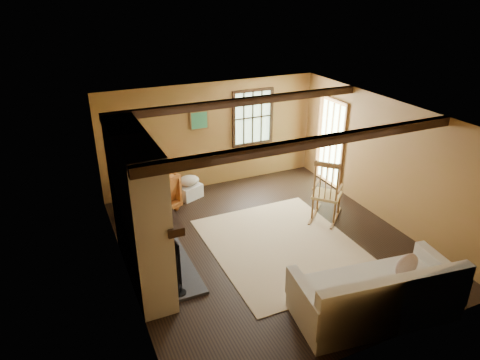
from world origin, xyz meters
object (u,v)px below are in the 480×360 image
rocking_chair (326,194)px  laundry_basket (189,191)px  sofa (377,297)px  armchair (150,193)px  fireplace (140,214)px

rocking_chair → laundry_basket: size_ratio=2.56×
rocking_chair → laundry_basket: (-2.20, 1.98, -0.39)m
sofa → laundry_basket: bearing=112.7°
sofa → laundry_basket: (-1.25, 4.61, -0.18)m
rocking_chair → armchair: size_ratio=1.38×
fireplace → laundry_basket: (1.50, 2.31, -0.95)m
rocking_chair → fireplace: bearing=52.4°
fireplace → rocking_chair: 3.75m
sofa → armchair: size_ratio=2.60×
sofa → laundry_basket: sofa is taller
fireplace → sofa: bearing=-40.0°
laundry_basket → armchair: bearing=-163.9°
armchair → sofa: bearing=91.1°
fireplace → laundry_basket: 2.91m
rocking_chair → laundry_basket: 2.98m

